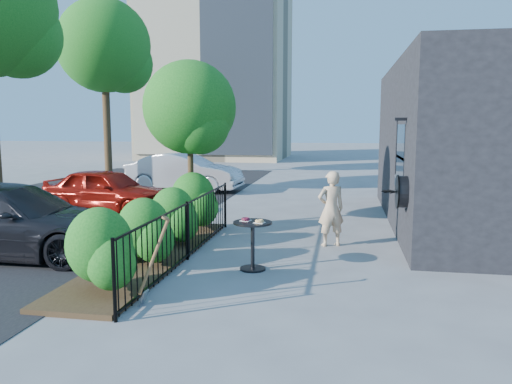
% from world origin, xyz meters
% --- Properties ---
extents(ground, '(120.00, 120.00, 0.00)m').
position_xyz_m(ground, '(0.00, 0.00, 0.00)').
color(ground, gray).
rests_on(ground, ground).
extents(fence, '(0.05, 6.05, 1.10)m').
position_xyz_m(fence, '(-1.50, 0.00, 0.56)').
color(fence, black).
rests_on(fence, ground).
extents(planting_bed, '(1.30, 6.00, 0.08)m').
position_xyz_m(planting_bed, '(-2.20, 0.00, 0.04)').
color(planting_bed, '#382616').
rests_on(planting_bed, ground).
extents(shrubs, '(1.10, 5.60, 1.24)m').
position_xyz_m(shrubs, '(-2.10, 0.10, 0.70)').
color(shrubs, '#156018').
rests_on(shrubs, ground).
extents(patio_tree, '(2.20, 2.20, 3.94)m').
position_xyz_m(patio_tree, '(-2.24, 2.76, 2.76)').
color(patio_tree, '#3F2B19').
rests_on(patio_tree, ground).
extents(street, '(9.00, 30.00, 0.01)m').
position_xyz_m(street, '(-7.00, 3.00, 0.00)').
color(street, black).
rests_on(street, ground).
extents(street_tree_far, '(4.40, 4.40, 8.28)m').
position_xyz_m(street_tree_far, '(-9.94, 13.96, 5.92)').
color(street_tree_far, '#3F2B19').
rests_on(street_tree_far, ground).
extents(cafe_table, '(0.67, 0.67, 0.90)m').
position_xyz_m(cafe_table, '(-0.20, -0.42, 0.58)').
color(cafe_table, black).
rests_on(cafe_table, ground).
extents(woman, '(0.67, 0.57, 1.56)m').
position_xyz_m(woman, '(1.08, 1.56, 0.78)').
color(woman, beige).
rests_on(woman, ground).
extents(shovel, '(0.49, 0.17, 1.30)m').
position_xyz_m(shovel, '(-1.25, -2.36, 0.57)').
color(shovel, brown).
rests_on(shovel, ground).
extents(car_red, '(3.90, 2.05, 1.27)m').
position_xyz_m(car_red, '(-5.31, 4.47, 0.63)').
color(car_red, '#98140C').
rests_on(car_red, ground).
extents(car_silver, '(4.42, 1.81, 1.42)m').
position_xyz_m(car_silver, '(-4.58, 9.23, 0.71)').
color(car_silver, '#B7B7BC').
rests_on(car_silver, ground).
extents(car_darkgrey, '(4.78, 2.08, 1.37)m').
position_xyz_m(car_darkgrey, '(-4.89, -0.29, 0.69)').
color(car_darkgrey, black).
rests_on(car_darkgrey, ground).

